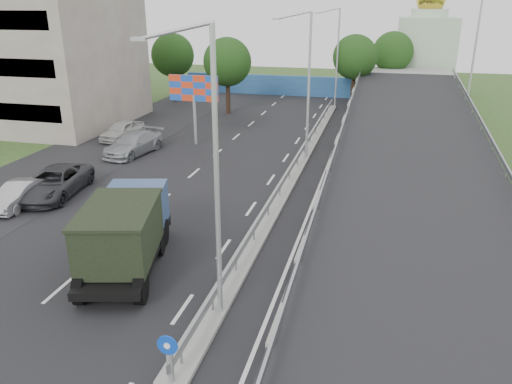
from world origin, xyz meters
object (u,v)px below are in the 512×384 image
(lamp_post_mid, at_px, (306,79))
(parked_car_b, at_px, (19,195))
(sign_bollard, at_px, (169,359))
(billboard, at_px, (194,92))
(lamp_post_near, at_px, (211,164))
(parked_car_d, at_px, (133,144))
(parked_car_e, at_px, (122,130))
(lamp_post_far, at_px, (336,52))
(church, at_px, (425,48))
(dump_truck, at_px, (126,230))
(parked_car_c, at_px, (54,182))

(lamp_post_mid, height_order, parked_car_b, lamp_post_mid)
(sign_bollard, height_order, billboard, billboard)
(lamp_post_near, xyz_separation_m, parked_car_d, (-12.65, 18.21, -5.00))
(lamp_post_mid, distance_m, parked_car_b, 19.67)
(sign_bollard, relative_size, parked_car_e, 0.37)
(lamp_post_far, relative_size, parked_car_b, 2.41)
(lamp_post_near, bearing_deg, parked_car_b, 152.84)
(church, xyz_separation_m, dump_truck, (-14.70, -51.51, -3.56))
(billboard, relative_size, parked_car_c, 0.93)
(sign_bollard, relative_size, parked_car_d, 0.30)
(dump_truck, distance_m, parked_car_d, 17.59)
(lamp_post_near, relative_size, lamp_post_mid, 1.00)
(dump_truck, xyz_separation_m, parked_car_c, (-8.30, 6.68, -0.93))
(church, bearing_deg, dump_truck, -105.92)
(parked_car_d, bearing_deg, parked_car_c, -83.22)
(billboard, height_order, parked_car_e, billboard)
(lamp_post_near, xyz_separation_m, lamp_post_mid, (0.00, 20.00, 0.00))
(lamp_post_near, distance_m, lamp_post_mid, 20.00)
(sign_bollard, bearing_deg, lamp_post_far, 89.86)
(lamp_post_far, distance_m, billboard, 20.24)
(lamp_post_mid, height_order, dump_truck, lamp_post_mid)
(lamp_post_far, relative_size, billboard, 1.83)
(parked_car_b, bearing_deg, church, 59.89)
(lamp_post_mid, height_order, parked_car_e, lamp_post_mid)
(dump_truck, bearing_deg, parked_car_e, 104.36)
(sign_bollard, height_order, parked_car_b, sign_bollard)
(parked_car_d, distance_m, parked_car_e, 4.74)
(billboard, bearing_deg, lamp_post_far, 63.16)
(sign_bollard, distance_m, church, 58.84)
(lamp_post_near, xyz_separation_m, dump_truck, (-4.81, 2.49, -4.06))
(lamp_post_far, distance_m, parked_car_e, 24.39)
(lamp_post_mid, relative_size, lamp_post_far, 1.00)
(lamp_post_mid, distance_m, parked_car_e, 16.49)
(lamp_post_far, relative_size, parked_car_e, 2.22)
(billboard, bearing_deg, parked_car_e, -179.39)
(lamp_post_near, bearing_deg, parked_car_e, 125.40)
(parked_car_e, bearing_deg, lamp_post_mid, 1.21)
(lamp_post_near, distance_m, dump_truck, 6.76)
(billboard, bearing_deg, lamp_post_mid, -12.38)
(church, height_order, parked_car_e, church)
(sign_bollard, bearing_deg, dump_truck, 126.61)
(lamp_post_mid, distance_m, billboard, 9.47)
(lamp_post_far, xyz_separation_m, parked_car_b, (-14.04, -32.80, -5.12))
(lamp_post_near, bearing_deg, lamp_post_far, 90.00)
(sign_bollard, xyz_separation_m, lamp_post_far, (0.11, 43.83, 4.77))
(sign_bollard, xyz_separation_m, lamp_post_mid, (0.11, 23.83, 4.77))
(sign_bollard, relative_size, parked_car_b, 0.40)
(parked_car_b, relative_size, parked_car_c, 0.71)
(lamp_post_far, xyz_separation_m, parked_car_e, (-15.58, -18.07, -5.04))
(church, height_order, parked_car_d, church)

